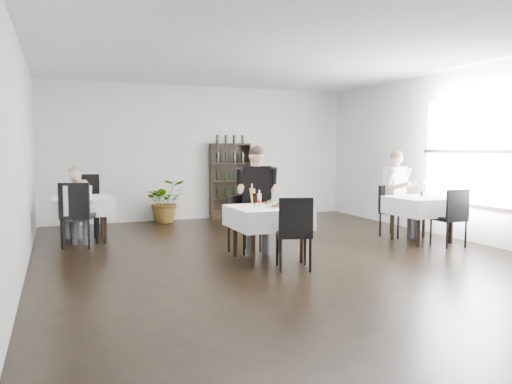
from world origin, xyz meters
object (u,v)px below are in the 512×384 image
Objects in this scene: potted_tree at (166,201)px; diner_main at (257,190)px; wine_shelf at (230,181)px; main_table at (268,217)px.

diner_main reaches higher than potted_tree.
wine_shelf reaches higher than diner_main.
wine_shelf is 1.87× the size of potted_tree.
wine_shelf reaches higher than potted_tree.
wine_shelf is 1.06× the size of diner_main.
diner_main is at bearing 82.21° from main_table.
main_table is 4.21m from potted_tree.
main_table is 0.63× the size of diner_main.
diner_main is (-0.81, -3.69, 0.11)m from wine_shelf.
main_table is 0.71m from diner_main.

